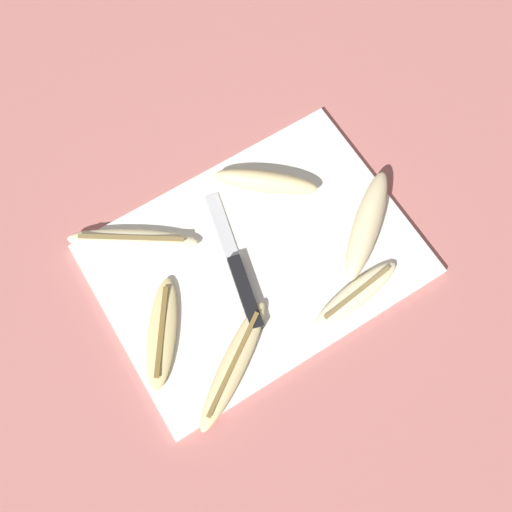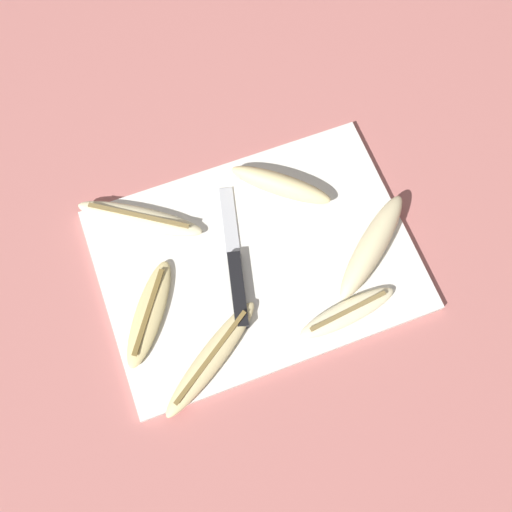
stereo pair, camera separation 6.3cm
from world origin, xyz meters
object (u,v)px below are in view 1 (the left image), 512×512
banana_pale_long (133,240)px  banana_mellow_near (266,182)px  knife (242,282)px  banana_bright_far (356,294)px  banana_cream_curved (367,225)px  banana_ripe_center (234,365)px  banana_spotted_left (162,333)px

banana_pale_long → banana_mellow_near: (0.23, -0.03, 0.01)m
knife → banana_mellow_near: size_ratio=1.57×
banana_bright_far → banana_cream_curved: bearing=47.2°
knife → banana_cream_curved: size_ratio=1.32×
banana_cream_curved → banana_mellow_near: banana_cream_curved is taller
banana_pale_long → banana_mellow_near: banana_mellow_near is taller
banana_cream_curved → banana_ripe_center: 0.30m
banana_cream_curved → banana_pale_long: size_ratio=0.92×
banana_pale_long → banana_ripe_center: bearing=-82.3°
knife → banana_cream_curved: bearing=6.0°
banana_ripe_center → banana_mellow_near: 0.30m
banana_ripe_center → banana_spotted_left: (-0.06, 0.10, -0.00)m
banana_cream_curved → banana_spotted_left: bearing=176.5°
knife → banana_pale_long: 0.18m
knife → banana_spotted_left: 0.14m
banana_cream_curved → banana_mellow_near: bearing=122.3°
knife → banana_ripe_center: banana_ripe_center is taller
banana_mellow_near → banana_cream_curved: bearing=-57.7°
banana_bright_far → banana_ripe_center: bearing=178.2°
banana_pale_long → banana_mellow_near: size_ratio=1.29×
banana_spotted_left → knife: bearing=2.2°
banana_cream_curved → banana_bright_far: bearing=-132.8°
banana_pale_long → banana_bright_far: bearing=-46.0°
knife → banana_bright_far: (0.14, -0.11, 0.00)m
banana_ripe_center → banana_spotted_left: 0.12m
knife → banana_mellow_near: bearing=58.5°
banana_mellow_near → knife: bearing=-134.8°
banana_mellow_near → banana_ripe_center: bearing=-131.2°
knife → banana_ripe_center: 0.13m
knife → banana_spotted_left: same height
banana_mellow_near → banana_pale_long: bearing=173.4°
banana_pale_long → banana_spotted_left: (-0.03, -0.15, -0.00)m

